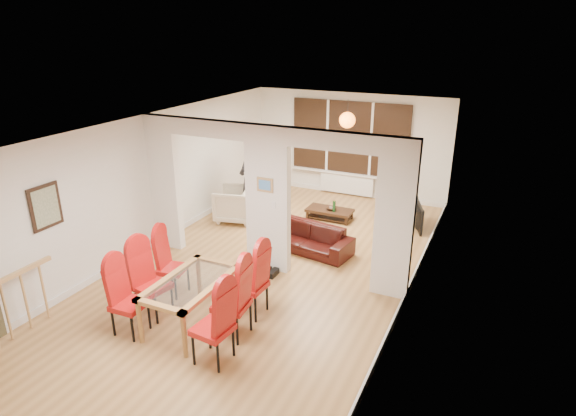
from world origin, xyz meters
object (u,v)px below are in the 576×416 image
Objects in this scene: dining_chair_lc at (172,264)px; dining_chair_rb at (231,299)px; person at (250,179)px; bottle at (334,206)px; bowl at (331,209)px; dining_chair_rc at (250,280)px; dining_table at (192,302)px; television at (414,215)px; sofa at (307,238)px; dining_chair_ra at (212,323)px; dining_chair_lb at (152,282)px; coffee_table at (330,214)px; dining_chair_la at (129,299)px; armchair at (235,204)px.

dining_chair_rb is (1.45, -0.56, 0.05)m from dining_chair_lc.
person reaches higher than bottle.
person is 1.93m from bowl.
dining_chair_lc is 0.93× the size of dining_chair_rc.
television is (2.21, 5.00, -0.07)m from dining_table.
bowl is at bearing 103.82° from sofa.
person is at bearing 87.21° from dining_chair_lc.
dining_table is 4.69m from bowl.
television reaches higher than sofa.
dining_chair_ra is at bearing 146.45° from television.
person is 8.42× the size of bowl.
dining_chair_rc is at bearing 100.89° from dining_chair_ra.
bottle is 1.23× the size of bowl.
television reaches higher than bowl.
dining_chair_ra is 5.04m from person.
dining_chair_lb is 0.64m from dining_chair_lc.
bowl is (0.04, -0.02, 0.14)m from coffee_table.
dining_chair_lb is at bearing -102.44° from coffee_table.
coffee_table is at bearing 76.29° from dining_chair_la.
television is at bearing 60.14° from sofa.
dining_table is at bearing 17.07° from dining_chair_lb.
dining_chair_la is 4.37m from armchair.
dining_chair_rb reaches higher than dining_chair_rc.
dining_chair_la is 1.02× the size of dining_chair_lc.
dining_chair_ra is 1.18m from dining_chair_rc.
dining_chair_lb is at bearing -89.21° from dining_chair_lc.
dining_chair_ra is at bearing -77.70° from sofa.
dining_chair_lb reaches higher than coffee_table.
bottle reaches higher than coffee_table.
armchair is at bearing -157.06° from bottle.
armchair is 0.82× the size of coffee_table.
dining_chair_la is at bearing 133.85° from television.
coffee_table is at bearing 80.82° from television.
television is (1.57, 4.42, -0.28)m from dining_chair_rc.
coffee_table is 0.15m from bowl.
bottle is (-1.68, -0.41, 0.09)m from television.
sofa is at bearing 50.23° from dining_chair_lc.
coffee_table is (1.18, 4.13, -0.41)m from dining_chair_lc.
person is at bearing -159.17° from bowl.
bottle is at bearing 61.22° from dining_chair_lc.
dining_chair_lb is at bearing 131.62° from television.
dining_chair_la is at bearing -2.76° from armchair.
dining_table is at bearing 38.26° from dining_chair_la.
dining_chair_lb reaches higher than dining_chair_la.
dining_chair_rc is 3.81m from armchair.
dining_chair_lc is 1.42m from dining_chair_rc.
dining_chair_lc is 3.93× the size of bottle.
bottle is at bearing 99.06° from armchair.
coffee_table is 4.74× the size of bowl.
armchair is at bearing 92.07° from dining_chair_lc.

